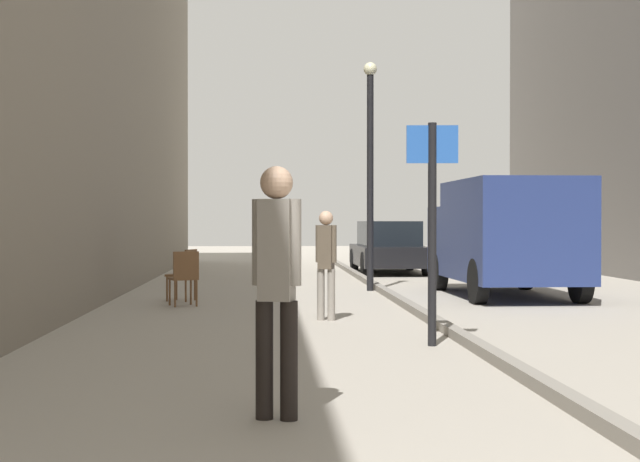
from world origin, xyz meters
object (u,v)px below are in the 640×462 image
Objects in this scene: street_sign_post at (432,213)px; cafe_chair_near_window at (185,271)px; cafe_chair_by_doorway at (184,274)px; parked_car at (389,248)px; pedestrian_mid_block at (326,257)px; lamp_post at (370,160)px; delivery_van at (505,234)px; pedestrian_main_foreground at (277,273)px.

street_sign_post is 7.22m from cafe_chair_near_window.
parked_car is at bearing 44.37° from cafe_chair_by_doorway.
cafe_chair_near_window and cafe_chair_by_doorway have the same top height.
lamp_post is (1.29, 5.71, 1.80)m from pedestrian_mid_block.
delivery_van is 8.27m from parked_car.
lamp_post reaches higher than cafe_chair_by_doorway.
street_sign_post is at bearing -48.52° from pedestrian_mid_block.
lamp_post reaches higher than cafe_chair_near_window.
pedestrian_mid_block is 12.55m from parked_car.
pedestrian_main_foreground reaches higher than cafe_chair_near_window.
street_sign_post is 6.27m from cafe_chair_by_doorway.
pedestrian_mid_block is 0.38× the size of parked_car.
pedestrian_main_foreground is at bearing -99.50° from lamp_post.
pedestrian_mid_block reaches higher than cafe_chair_near_window.
parked_car is (2.55, 12.29, -0.21)m from pedestrian_mid_block.
pedestrian_main_foreground is 12.77m from lamp_post.
pedestrian_mid_block is 3.30m from cafe_chair_by_doorway.
parked_car is 15.23m from street_sign_post.
pedestrian_main_foreground is 1.16× the size of pedestrian_mid_block.
pedestrian_main_foreground is 6.82m from pedestrian_mid_block.
cafe_chair_near_window is (-3.40, 6.29, -1.00)m from street_sign_post.
street_sign_post is 0.55× the size of lamp_post.
lamp_post is (-1.26, -6.57, 2.01)m from parked_car.
cafe_chair_near_window is at bearing -57.36° from street_sign_post.
delivery_van is 5.19× the size of cafe_chair_near_window.
delivery_van is at bearing 68.98° from pedestrian_mid_block.
lamp_post reaches higher than delivery_van.
pedestrian_main_foreground is at bearing -149.98° from cafe_chair_near_window.
pedestrian_main_foreground is 9.27m from cafe_chair_by_doorway.
delivery_van reaches higher than pedestrian_mid_block.
lamp_post is 5.35m from cafe_chair_by_doorway.
cafe_chair_near_window is (-6.07, -0.67, -0.66)m from delivery_van.
pedestrian_main_foreground is at bearing -100.30° from parked_car.
cafe_chair_by_doorway is (-1.47, 9.14, -0.53)m from pedestrian_main_foreground.
lamp_post is at bearing 23.50° from cafe_chair_by_doorway.
street_sign_post is at bearing -95.97° from parked_car.
parked_car is 11.02m from cafe_chair_by_doorway.
lamp_post is (0.23, 8.56, 1.18)m from street_sign_post.
street_sign_post is at bearing -77.22° from cafe_chair_by_doorway.
pedestrian_mid_block is 6.13m from lamp_post.
cafe_chair_by_doorway is at bearing 114.67° from pedestrian_main_foreground.
delivery_van reaches higher than pedestrian_main_foreground.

